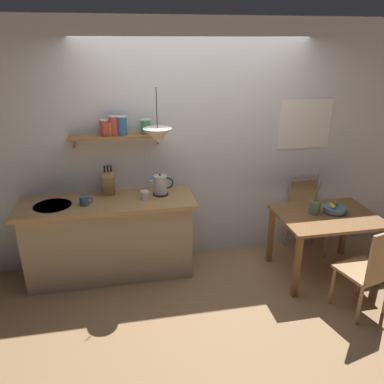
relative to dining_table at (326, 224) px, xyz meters
name	(u,v)px	position (x,y,z in m)	size (l,w,h in m)	color
ground_plane	(205,279)	(-1.31, 0.12, -0.62)	(14.00, 14.00, 0.00)	#A87F56
back_wall	(211,145)	(-1.10, 0.77, 0.73)	(6.80, 0.11, 2.70)	silver
kitchen_counter	(110,237)	(-2.31, 0.44, -0.16)	(1.83, 0.63, 0.90)	tan
wall_shelf	(120,130)	(-2.12, 0.61, 0.98)	(0.98, 0.20, 0.33)	#9E6B3D
dining_table	(326,224)	(0.00, 0.00, 0.00)	(1.05, 0.79, 0.72)	brown
dining_chair_near	(371,268)	(0.06, -0.72, -0.11)	(0.50, 0.48, 0.93)	tan
dining_chair_far	(305,213)	(0.04, 0.54, -0.12)	(0.41, 0.42, 0.89)	tan
fruit_bowl	(334,208)	(0.10, 0.05, 0.15)	(0.24, 0.24, 0.11)	#51759E
twig_vase	(315,207)	(-0.13, 0.06, 0.18)	(0.12, 0.12, 0.46)	#567056
electric_kettle	(161,185)	(-1.73, 0.48, 0.39)	(0.25, 0.16, 0.24)	black
knife_block	(109,182)	(-2.27, 0.60, 0.42)	(0.12, 0.21, 0.34)	tan
coffee_mug_by_sink	(85,201)	(-2.52, 0.35, 0.33)	(0.14, 0.09, 0.10)	#3D5B89
coffee_mug_spare	(145,195)	(-1.91, 0.39, 0.33)	(0.13, 0.09, 0.09)	white
pendant_lamp	(158,135)	(-1.76, 0.28, 0.99)	(0.28, 0.28, 0.52)	black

